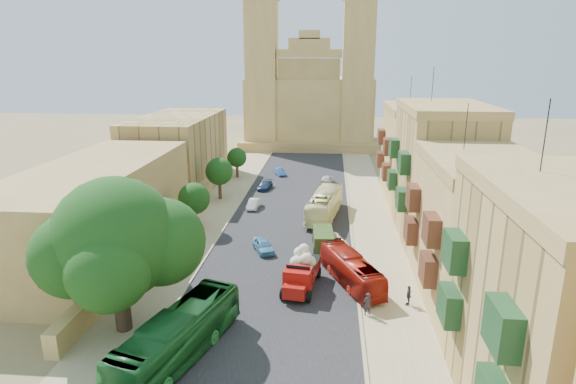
% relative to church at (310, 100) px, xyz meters
% --- Properties ---
extents(ground, '(260.00, 260.00, 0.00)m').
position_rel_church_xyz_m(ground, '(0.00, -78.61, -9.52)').
color(ground, olive).
extents(road_surface, '(14.00, 140.00, 0.01)m').
position_rel_church_xyz_m(road_surface, '(0.00, -48.61, -9.51)').
color(road_surface, black).
rests_on(road_surface, ground).
extents(sidewalk_east, '(5.00, 140.00, 0.01)m').
position_rel_church_xyz_m(sidewalk_east, '(9.50, -48.61, -9.51)').
color(sidewalk_east, tan).
rests_on(sidewalk_east, ground).
extents(sidewalk_west, '(5.00, 140.00, 0.01)m').
position_rel_church_xyz_m(sidewalk_west, '(-9.50, -48.61, -9.51)').
color(sidewalk_west, tan).
rests_on(sidewalk_west, ground).
extents(kerb_east, '(0.25, 140.00, 0.12)m').
position_rel_church_xyz_m(kerb_east, '(7.00, -48.61, -9.46)').
color(kerb_east, tan).
rests_on(kerb_east, ground).
extents(kerb_west, '(0.25, 140.00, 0.12)m').
position_rel_church_xyz_m(kerb_west, '(-7.00, -48.61, -9.46)').
color(kerb_west, tan).
rests_on(kerb_west, ground).
extents(townhouse_a, '(9.00, 14.00, 16.40)m').
position_rel_church_xyz_m(townhouse_a, '(15.95, -81.61, -3.11)').
color(townhouse_a, tan).
rests_on(townhouse_a, ground).
extents(townhouse_b, '(9.00, 14.00, 14.90)m').
position_rel_church_xyz_m(townhouse_b, '(15.95, -67.61, -3.86)').
color(townhouse_b, tan).
rests_on(townhouse_b, ground).
extents(townhouse_c, '(9.00, 14.00, 17.40)m').
position_rel_church_xyz_m(townhouse_c, '(15.95, -53.61, -2.61)').
color(townhouse_c, tan).
rests_on(townhouse_c, ground).
extents(townhouse_d, '(9.00, 14.00, 15.90)m').
position_rel_church_xyz_m(townhouse_d, '(15.95, -39.61, -3.36)').
color(townhouse_d, tan).
rests_on(townhouse_d, ground).
extents(west_wall, '(1.00, 40.00, 1.80)m').
position_rel_church_xyz_m(west_wall, '(-12.50, -58.61, -8.62)').
color(west_wall, tan).
rests_on(west_wall, ground).
extents(west_building_low, '(10.00, 28.00, 8.40)m').
position_rel_church_xyz_m(west_building_low, '(-18.00, -60.61, -5.32)').
color(west_building_low, '#9C7D44').
rests_on(west_building_low, ground).
extents(west_building_mid, '(10.00, 22.00, 10.00)m').
position_rel_church_xyz_m(west_building_mid, '(-18.00, -34.61, -4.52)').
color(west_building_mid, tan).
rests_on(west_building_mid, ground).
extents(church, '(28.00, 22.50, 36.30)m').
position_rel_church_xyz_m(church, '(0.00, 0.00, 0.00)').
color(church, tan).
rests_on(church, ground).
extents(ficus_tree, '(10.89, 10.02, 10.89)m').
position_rel_church_xyz_m(ficus_tree, '(-9.40, -74.61, -3.08)').
color(ficus_tree, '#36271B').
rests_on(ficus_tree, ground).
extents(street_tree_a, '(2.78, 2.78, 4.27)m').
position_rel_church_xyz_m(street_tree_a, '(-10.00, -66.61, -6.67)').
color(street_tree_a, '#36271B').
rests_on(street_tree_a, ground).
extents(street_tree_b, '(3.45, 3.45, 5.31)m').
position_rel_church_xyz_m(street_tree_b, '(-10.00, -54.61, -5.96)').
color(street_tree_b, '#36271B').
rests_on(street_tree_b, ground).
extents(street_tree_c, '(3.63, 3.63, 5.59)m').
position_rel_church_xyz_m(street_tree_c, '(-10.00, -42.61, -5.77)').
color(street_tree_c, '#36271B').
rests_on(street_tree_c, ground).
extents(street_tree_d, '(3.05, 3.05, 4.69)m').
position_rel_church_xyz_m(street_tree_d, '(-10.00, -30.61, -6.38)').
color(street_tree_d, '#36271B').
rests_on(street_tree_d, ground).
extents(red_truck, '(3.13, 6.22, 3.49)m').
position_rel_church_xyz_m(red_truck, '(2.42, -67.31, -7.98)').
color(red_truck, '#A1120C').
rests_on(red_truck, ground).
extents(olive_pickup, '(2.26, 4.49, 1.80)m').
position_rel_church_xyz_m(olive_pickup, '(4.03, -58.61, -8.63)').
color(olive_pickup, '#30481B').
rests_on(olive_pickup, ground).
extents(bus_green_north, '(5.87, 11.65, 3.17)m').
position_rel_church_xyz_m(bus_green_north, '(-4.62, -77.61, -7.93)').
color(bus_green_north, '#1A6328').
rests_on(bus_green_north, ground).
extents(bus_red_east, '(5.40, 9.01, 2.48)m').
position_rel_church_xyz_m(bus_red_east, '(6.50, -66.15, -8.28)').
color(bus_red_east, '#99170D').
rests_on(bus_red_east, ground).
extents(bus_cream_east, '(4.37, 11.38, 3.09)m').
position_rel_church_xyz_m(bus_cream_east, '(4.00, -48.93, -7.97)').
color(bus_cream_east, '#F7F1B0').
rests_on(bus_cream_east, ground).
extents(car_blue_a, '(2.84, 3.93, 1.24)m').
position_rel_church_xyz_m(car_blue_a, '(-1.74, -60.03, -8.89)').
color(car_blue_a, teal).
rests_on(car_blue_a, ground).
extents(car_white_a, '(1.46, 3.53, 1.14)m').
position_rel_church_xyz_m(car_white_a, '(-4.89, -46.35, -8.95)').
color(car_white_a, silver).
rests_on(car_white_a, ground).
extents(car_cream, '(3.39, 4.76, 1.21)m').
position_rel_church_xyz_m(car_cream, '(5.00, -57.76, -8.91)').
color(car_cream, beige).
rests_on(car_cream, ground).
extents(car_dkblue, '(2.16, 3.99, 1.10)m').
position_rel_church_xyz_m(car_dkblue, '(-4.69, -37.28, -8.97)').
color(car_dkblue, navy).
rests_on(car_dkblue, ground).
extents(car_white_b, '(2.19, 3.85, 1.23)m').
position_rel_church_xyz_m(car_white_b, '(4.11, -33.13, -8.90)').
color(car_white_b, silver).
rests_on(car_white_b, ground).
extents(car_blue_b, '(2.37, 3.46, 1.08)m').
position_rel_church_xyz_m(car_blue_b, '(-3.48, -28.54, -8.98)').
color(car_blue_b, '#396ABD').
rests_on(car_blue_b, ground).
extents(pedestrian_a, '(0.77, 0.65, 1.78)m').
position_rel_church_xyz_m(pedestrian_a, '(7.50, -71.20, -8.63)').
color(pedestrian_a, '#29262C').
rests_on(pedestrian_a, ground).
extents(pedestrian_c, '(0.67, 1.01, 1.59)m').
position_rel_church_xyz_m(pedestrian_c, '(10.75, -69.42, -8.72)').
color(pedestrian_c, '#3A3A3D').
rests_on(pedestrian_c, ground).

